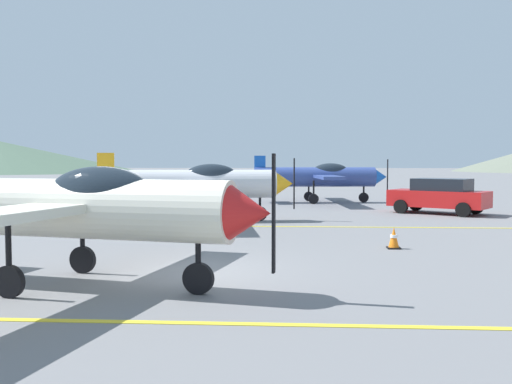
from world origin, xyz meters
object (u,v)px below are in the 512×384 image
Objects in this scene: airplane_far at (320,176)px; airplane_mid at (196,183)px; car_sedan at (439,195)px; traffic_cone_front at (394,238)px; airplane_near at (72,206)px.

airplane_mid is at bearing -117.10° from airplane_far.
car_sedan is 7.74× the size of traffic_cone_front.
traffic_cone_front is at bearing -110.49° from car_sedan.
airplane_mid is 12.03m from airplane_far.
airplane_near is 23.18m from airplane_far.
airplane_far is at bearing 75.36° from airplane_near.
car_sedan is at bearing 20.38° from airplane_mid.
airplane_mid reaches higher than car_sedan.
car_sedan is (10.59, 3.93, -0.70)m from airplane_mid.
airplane_near is 1.00× the size of airplane_far.
traffic_cone_front is (-3.95, -10.57, -0.56)m from car_sedan.
airplane_near is at bearing -144.09° from traffic_cone_front.
car_sedan is 11.30m from traffic_cone_front.
traffic_cone_front is (6.63, -6.64, -1.25)m from airplane_mid.
airplane_far is at bearing 62.90° from airplane_mid.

